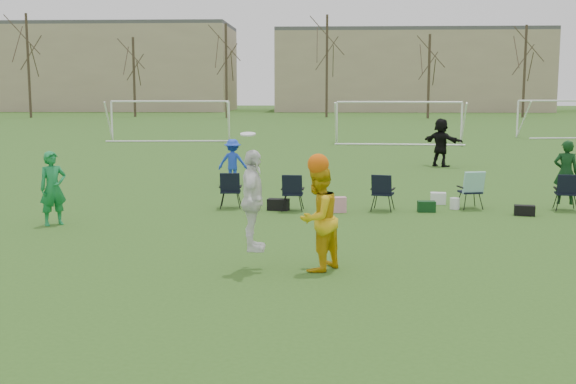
# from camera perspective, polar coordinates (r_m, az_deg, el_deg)

# --- Properties ---
(ground) EXTENTS (260.00, 260.00, 0.00)m
(ground) POSITION_cam_1_polar(r_m,az_deg,el_deg) (11.39, 5.28, -8.01)
(ground) COLOR #31591C
(ground) RESTS_ON ground
(fielder_green_near) EXTENTS (0.75, 0.72, 1.74)m
(fielder_green_near) POSITION_cam_1_polar(r_m,az_deg,el_deg) (17.68, -18.08, 0.28)
(fielder_green_near) COLOR #16803E
(fielder_green_near) RESTS_ON ground
(fielder_blue) EXTENTS (1.01, 0.62, 1.51)m
(fielder_blue) POSITION_cam_1_polar(r_m,az_deg,el_deg) (24.12, -4.38, 2.39)
(fielder_blue) COLOR blue
(fielder_blue) RESTS_ON ground
(fielder_black) EXTENTS (1.72, 1.71, 1.99)m
(fielder_black) POSITION_cam_1_polar(r_m,az_deg,el_deg) (30.29, 11.99, 3.85)
(fielder_black) COLOR black
(fielder_black) RESTS_ON ground
(center_contest) EXTENTS (1.90, 1.15, 2.42)m
(center_contest) POSITION_cam_1_polar(r_m,az_deg,el_deg) (12.55, 0.32, -1.44)
(center_contest) COLOR white
(center_contest) RESTS_ON ground
(sideline_setup) EXTENTS (9.52, 2.09, 1.84)m
(sideline_setup) POSITION_cam_1_polar(r_m,az_deg,el_deg) (19.34, 10.43, 0.22)
(sideline_setup) COLOR #0E3414
(sideline_setup) RESTS_ON ground
(goal_left) EXTENTS (7.39, 0.76, 2.46)m
(goal_left) POSITION_cam_1_polar(r_m,az_deg,el_deg) (45.94, -9.28, 6.49)
(goal_left) COLOR white
(goal_left) RESTS_ON ground
(goal_mid) EXTENTS (7.40, 0.63, 2.46)m
(goal_mid) POSITION_cam_1_polar(r_m,az_deg,el_deg) (43.19, 8.75, 6.40)
(goal_mid) COLOR white
(goal_mid) RESTS_ON ground
(goal_right) EXTENTS (7.35, 1.14, 2.46)m
(goal_right) POSITION_cam_1_polar(r_m,az_deg,el_deg) (51.66, 21.46, 6.21)
(goal_right) COLOR white
(goal_right) RESTS_ON ground
(tree_line) EXTENTS (110.28, 3.28, 11.40)m
(tree_line) POSITION_cam_1_polar(r_m,az_deg,el_deg) (80.81, 3.26, 9.49)
(tree_line) COLOR #382B21
(tree_line) RESTS_ON ground
(building_row) EXTENTS (126.00, 16.00, 13.00)m
(building_row) POSITION_cam_1_polar(r_m,az_deg,el_deg) (107.22, 6.65, 9.60)
(building_row) COLOR tan
(building_row) RESTS_ON ground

